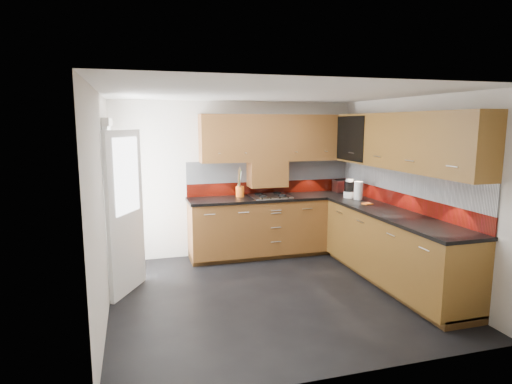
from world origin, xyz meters
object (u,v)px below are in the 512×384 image
object	(u,v)px
toaster	(342,186)
food_processor	(349,189)
gas_hob	(270,196)
utensil_pot	(240,190)

from	to	relation	value
toaster	food_processor	size ratio (longest dim) A/B	1.03
gas_hob	food_processor	distance (m)	1.21
gas_hob	food_processor	bearing A→B (deg)	-18.83
utensil_pot	toaster	bearing A→B (deg)	0.42
utensil_pot	toaster	xyz separation A→B (m)	(1.75, 0.01, -0.00)
gas_hob	food_processor	size ratio (longest dim) A/B	2.07
toaster	gas_hob	bearing A→B (deg)	-172.87
food_processor	gas_hob	bearing A→B (deg)	161.17
gas_hob	utensil_pot	world-z (taller)	utensil_pot
toaster	food_processor	distance (m)	0.58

